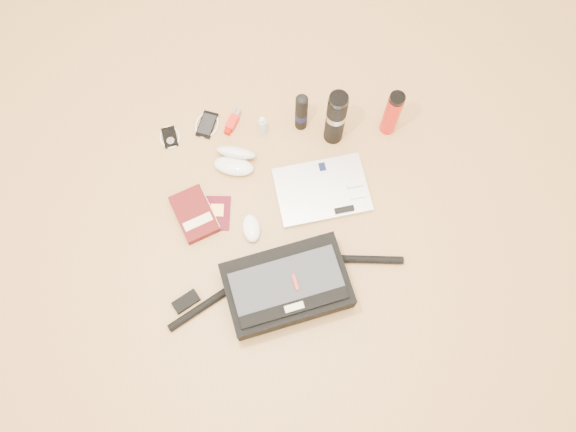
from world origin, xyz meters
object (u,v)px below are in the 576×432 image
(book, at_px, (195,214))
(thermos_black, at_px, (336,118))
(laptop, at_px, (322,190))
(messenger_bag, at_px, (286,286))
(thermos_red, at_px, (392,113))

(book, relative_size, thermos_black, 0.81)
(laptop, bearing_deg, thermos_black, 67.10)
(messenger_bag, xyz_separation_m, thermos_red, (0.43, 0.66, 0.06))
(messenger_bag, bearing_deg, book, 124.10)
(messenger_bag, bearing_deg, thermos_red, 41.95)
(thermos_black, height_order, thermos_red, thermos_black)
(messenger_bag, bearing_deg, thermos_black, 56.93)
(messenger_bag, bearing_deg, laptop, 53.71)
(messenger_bag, relative_size, thermos_red, 3.60)
(laptop, distance_m, thermos_black, 0.28)
(messenger_bag, relative_size, thermos_black, 2.95)
(messenger_bag, height_order, book, messenger_bag)
(messenger_bag, height_order, thermos_red, thermos_red)
(messenger_bag, distance_m, thermos_red, 0.79)
(messenger_bag, xyz_separation_m, laptop, (0.15, 0.39, -0.04))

